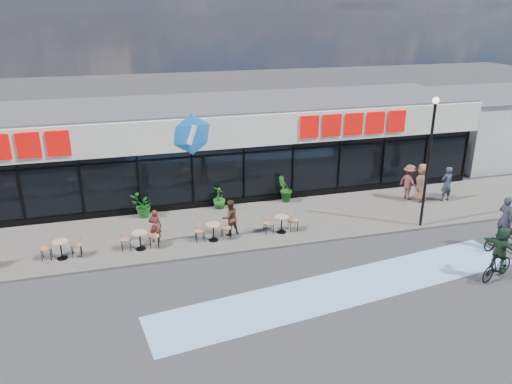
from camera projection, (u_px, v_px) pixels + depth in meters
ground at (225, 282)px, 17.78m from camera, size 120.00×120.00×0.00m
sidewalk at (203, 230)px, 21.82m from camera, size 44.00×5.00×0.10m
bike_lane at (346, 288)px, 17.42m from camera, size 14.17×4.13×0.01m
building at (184, 147)px, 25.92m from camera, size 30.60×6.57×4.75m
neighbour_building at (499, 125)px, 32.11m from camera, size 9.20×7.20×4.11m
lamp_post at (429, 153)px, 21.00m from camera, size 0.28×0.28×5.68m
bistro_set_2 at (61, 247)px, 19.16m from camera, size 1.54×0.62×0.90m
bistro_set_3 at (140, 238)px, 19.90m from camera, size 1.54×0.62×0.90m
bistro_set_4 at (213, 229)px, 20.64m from camera, size 1.54×0.62×0.90m
bistro_set_5 at (281, 222)px, 21.38m from camera, size 1.54×0.62×0.90m
potted_plant_left at (143, 206)px, 22.80m from camera, size 1.30×1.26×1.10m
potted_plant_mid at (219, 197)px, 23.84m from camera, size 0.81×0.81×1.09m
potted_plant_right at (285, 189)px, 24.57m from camera, size 0.87×0.77×1.33m
patron_left at (155, 226)px, 20.34m from camera, size 0.59×0.47×1.43m
patron_right at (230, 217)px, 20.99m from camera, size 0.88×0.76×1.57m
pedestrian_a at (421, 183)px, 24.57m from camera, size 0.85×1.08×1.94m
pedestrian_b at (409, 182)px, 24.83m from camera, size 0.93×1.29×1.80m
pedestrian_c at (447, 184)px, 24.63m from camera, size 0.68×0.48×1.77m
cyclist_a at (499, 256)px, 17.70m from camera, size 1.86×1.53×2.03m
cyclist_b at (503, 232)px, 19.99m from camera, size 1.97×0.95×2.25m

